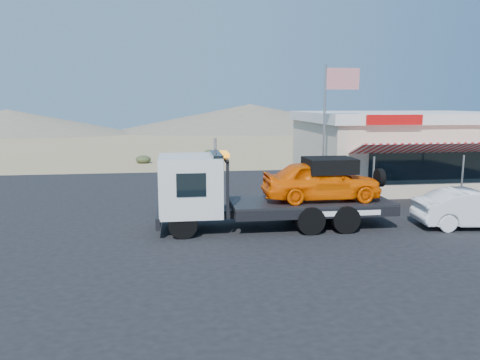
{
  "coord_description": "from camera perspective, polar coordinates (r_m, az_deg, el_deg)",
  "views": [
    {
      "loc": [
        -1.61,
        -14.98,
        4.42
      ],
      "look_at": [
        0.78,
        2.47,
        1.5
      ],
      "focal_mm": 35.0,
      "sensor_mm": 36.0,
      "label": 1
    }
  ],
  "objects": [
    {
      "name": "ground",
      "position": [
        15.7,
        -1.59,
        -6.94
      ],
      "size": [
        120.0,
        120.0,
        0.0
      ],
      "primitive_type": "plane",
      "color": "#A2865C",
      "rests_on": "ground"
    },
    {
      "name": "asphalt_lot",
      "position": [
        18.86,
        3.48,
        -4.12
      ],
      "size": [
        32.0,
        24.0,
        0.02
      ],
      "primitive_type": "cube",
      "color": "black",
      "rests_on": "ground"
    },
    {
      "name": "tow_truck",
      "position": [
        16.47,
        3.56,
        -0.92
      ],
      "size": [
        8.17,
        2.42,
        2.73
      ],
      "color": "black",
      "rests_on": "asphalt_lot"
    },
    {
      "name": "white_sedan",
      "position": [
        18.61,
        26.69,
        -3.14
      ],
      "size": [
        4.24,
        1.84,
        1.36
      ],
      "primitive_type": "imported",
      "rotation": [
        0.0,
        0.0,
        1.47
      ],
      "color": "silver",
      "rests_on": "asphalt_lot"
    },
    {
      "name": "jerky_store",
      "position": [
        26.95,
        18.99,
        3.73
      ],
      "size": [
        10.4,
        9.97,
        3.9
      ],
      "color": "beige",
      "rests_on": "asphalt_lot"
    },
    {
      "name": "flagpole",
      "position": [
        20.56,
        10.87,
        7.42
      ],
      "size": [
        1.55,
        0.1,
        6.0
      ],
      "color": "#99999E",
      "rests_on": "asphalt_lot"
    },
    {
      "name": "distant_hills",
      "position": [
        70.64,
        -14.52,
        7.06
      ],
      "size": [
        126.0,
        48.0,
        4.2
      ],
      "color": "#726B59",
      "rests_on": "ground"
    }
  ]
}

